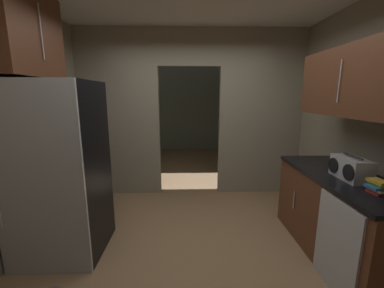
{
  "coord_description": "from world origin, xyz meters",
  "views": [
    {
      "loc": [
        -0.1,
        -2.37,
        1.69
      ],
      "look_at": [
        -0.01,
        0.94,
        1.01
      ],
      "focal_mm": 22.49,
      "sensor_mm": 36.0,
      "label": 1
    }
  ],
  "objects_px": {
    "refrigerator": "(59,171)",
    "dishwasher": "(336,246)",
    "book_stack": "(378,186)",
    "boombox": "(351,168)"
  },
  "relations": [
    {
      "from": "refrigerator",
      "to": "boombox",
      "type": "height_order",
      "value": "refrigerator"
    },
    {
      "from": "refrigerator",
      "to": "book_stack",
      "type": "height_order",
      "value": "refrigerator"
    },
    {
      "from": "refrigerator",
      "to": "boombox",
      "type": "xyz_separation_m",
      "value": [
        2.9,
        -0.26,
        0.08
      ]
    },
    {
      "from": "boombox",
      "to": "book_stack",
      "type": "xyz_separation_m",
      "value": [
        -0.0,
        -0.35,
        -0.05
      ]
    },
    {
      "from": "refrigerator",
      "to": "dishwasher",
      "type": "relative_size",
      "value": 2.2
    },
    {
      "from": "refrigerator",
      "to": "boombox",
      "type": "distance_m",
      "value": 2.91
    },
    {
      "from": "boombox",
      "to": "book_stack",
      "type": "bearing_deg",
      "value": -90.55
    },
    {
      "from": "refrigerator",
      "to": "dishwasher",
      "type": "distance_m",
      "value": 2.72
    },
    {
      "from": "dishwasher",
      "to": "book_stack",
      "type": "distance_m",
      "value": 0.61
    },
    {
      "from": "dishwasher",
      "to": "book_stack",
      "type": "relative_size",
      "value": 5.22
    }
  ]
}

